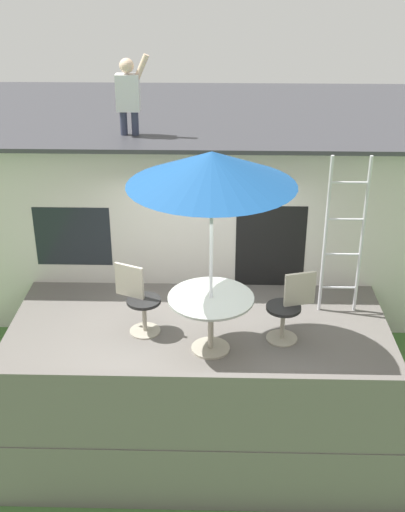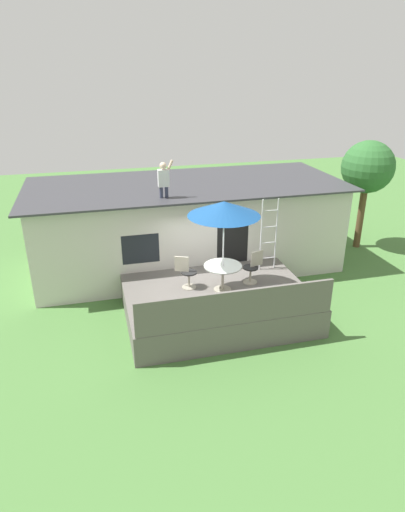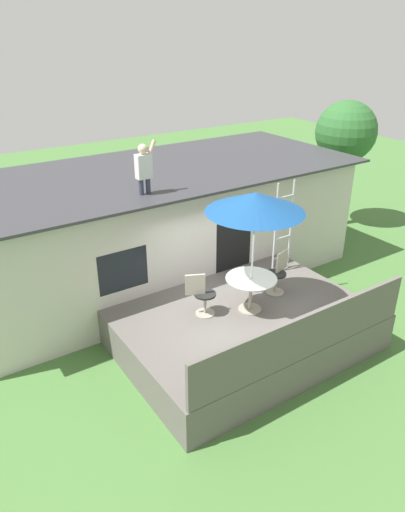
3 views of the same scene
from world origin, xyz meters
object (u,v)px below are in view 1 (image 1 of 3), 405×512
object	(u,v)px
patio_table	(211,308)
patio_umbrella	(212,169)
person_figure	(129,91)
patio_chair_left	(139,300)
patio_chair_right	(289,307)
step_ladder	(344,237)

from	to	relation	value
patio_table	patio_umbrella	world-z (taller)	patio_umbrella
person_figure	patio_chair_left	distance (m)	2.89
person_figure	patio_chair_right	xyz separation A→B (m)	(2.15, -1.91, -2.27)
patio_chair_left	patio_umbrella	bearing A→B (deg)	-0.00
step_ladder	person_figure	size ratio (longest dim) A/B	1.98
patio_chair_left	patio_chair_right	distance (m)	1.91
person_figure	patio_chair_right	distance (m)	3.66
patio_table	patio_umbrella	distance (m)	1.76
patio_table	person_figure	bearing A→B (deg)	118.25
patio_umbrella	step_ladder	world-z (taller)	patio_umbrella
patio_chair_left	step_ladder	bearing A→B (deg)	36.67
patio_umbrella	patio_chair_left	size ratio (longest dim) A/B	2.76
person_figure	patio_chair_right	size ratio (longest dim) A/B	1.21
patio_table	person_figure	distance (m)	3.27
patio_table	patio_chair_right	xyz separation A→B (m)	(0.98, 0.27, -0.13)
patio_chair_right	patio_table	bearing A→B (deg)	0.00
patio_umbrella	patio_chair_left	bearing A→B (deg)	155.96
patio_table	person_figure	size ratio (longest dim) A/B	0.94
patio_umbrella	step_ladder	xyz separation A→B (m)	(1.72, 1.01, -1.25)
patio_table	patio_chair_left	size ratio (longest dim) A/B	1.13
patio_umbrella	person_figure	bearing A→B (deg)	118.25
patio_table	step_ladder	bearing A→B (deg)	30.32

